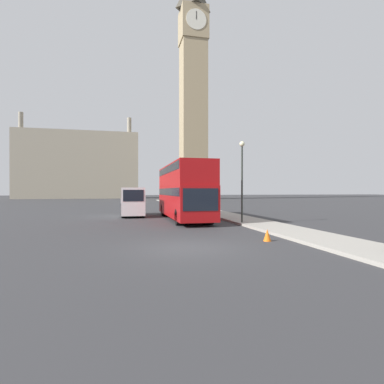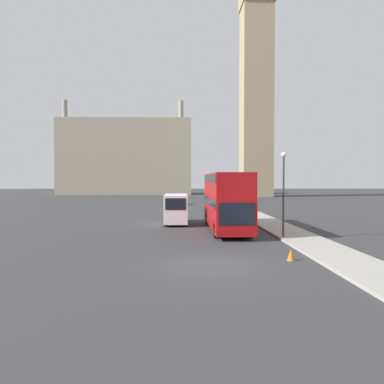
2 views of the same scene
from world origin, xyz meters
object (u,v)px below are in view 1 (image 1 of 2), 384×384
street_lamp (242,169)px  red_double_decker_bus (183,189)px  parked_sedan (126,200)px  clock_tower (193,83)px  white_van (133,201)px

street_lamp → red_double_decker_bus: bearing=126.3°
street_lamp → parked_sedan: street_lamp is taller
clock_tower → parked_sedan: size_ratio=14.12×
white_van → street_lamp: 11.34m
clock_tower → street_lamp: size_ratio=11.54×
parked_sedan → street_lamp: bearing=-77.6°
white_van → parked_sedan: size_ratio=1.19×
white_van → parked_sedan: 25.89m
clock_tower → red_double_decker_bus: bearing=-103.7°
white_van → parked_sedan: bearing=91.1°
red_double_decker_bus → street_lamp: 5.62m
red_double_decker_bus → street_lamp: street_lamp is taller
white_van → parked_sedan: white_van is taller
clock_tower → red_double_decker_bus: size_ratio=5.64×
street_lamp → parked_sedan: (-7.59, 34.37, -3.11)m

